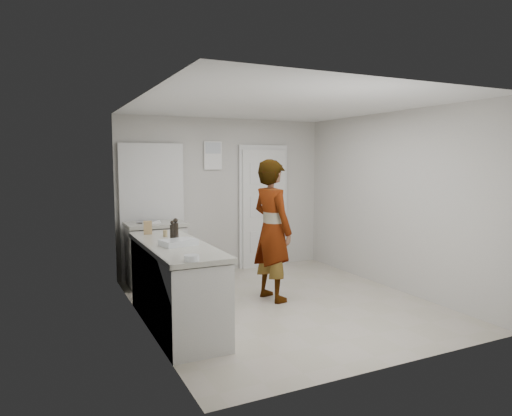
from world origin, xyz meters
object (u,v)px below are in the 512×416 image
cake_mix_box (148,228)px  person (272,230)px  oil_cruet_a (173,231)px  baking_dish (179,243)px  spice_jar (165,233)px  egg_bowl (192,258)px  oil_cruet_b (176,231)px

cake_mix_box → person: bearing=1.6°
oil_cruet_a → baking_dish: 0.32m
person → oil_cruet_a: 1.41m
cake_mix_box → oil_cruet_a: (0.15, -0.56, 0.03)m
spice_jar → baking_dish: size_ratio=0.20×
oil_cruet_a → egg_bowl: bearing=-96.5°
person → cake_mix_box: bearing=66.9°
person → cake_mix_box: size_ratio=11.20×
oil_cruet_a → oil_cruet_b: 0.15m
egg_bowl → spice_jar: bearing=85.2°
baking_dish → egg_bowl: baking_dish is taller
cake_mix_box → oil_cruet_b: bearing=-64.2°
oil_cruet_b → cake_mix_box: bearing=102.0°
person → spice_jar: person is taller
spice_jar → egg_bowl: bearing=-94.8°
oil_cruet_a → baking_dish: oil_cruet_a is taller
oil_cruet_b → egg_bowl: oil_cruet_b is taller
person → baking_dish: (-1.40, -0.54, 0.04)m
person → oil_cruet_b: 1.44m
person → oil_cruet_a: (-1.38, -0.23, 0.12)m
oil_cruet_a → spice_jar: bearing=91.7°
oil_cruet_b → baking_dish: bearing=-95.8°
oil_cruet_a → baking_dish: (-0.02, -0.31, -0.08)m
person → oil_cruet_b: person is taller
cake_mix_box → oil_cruet_b: 0.72m
person → oil_cruet_a: bearing=88.6°
baking_dish → oil_cruet_a: bearing=86.3°
spice_jar → baking_dish: bearing=-91.1°
egg_bowl → oil_cruet_b: bearing=82.7°
baking_dish → cake_mix_box: bearing=98.8°
cake_mix_box → egg_bowl: 1.65m
cake_mix_box → oil_cruet_a: oil_cruet_a is taller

